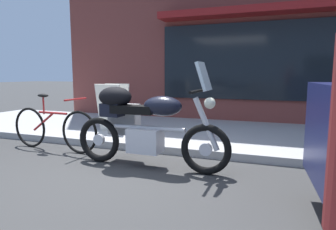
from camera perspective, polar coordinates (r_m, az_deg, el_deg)
name	(u,v)px	position (r m, az deg, el deg)	size (l,w,h in m)	color
ground_plane	(120,177)	(3.80, -9.19, -11.53)	(80.00, 80.00, 0.00)	#343434
touring_motorcycle	(141,122)	(4.05, -5.18, -1.41)	(2.20, 0.67, 1.40)	black
parked_bicycle	(53,128)	(5.27, -21.02, -2.30)	(1.76, 0.48, 0.93)	black
sandwich_board_sign	(113,107)	(6.10, -10.49, 1.46)	(0.55, 0.41, 0.94)	silver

